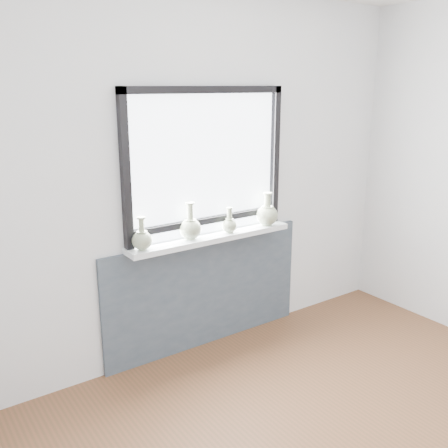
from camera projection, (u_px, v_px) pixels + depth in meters
back_wall at (204, 179)px, 3.61m from camera, size 3.60×0.02×2.60m
apron_panel at (207, 291)px, 3.82m from camera, size 1.70×0.03×0.86m
windowsill at (212, 238)px, 3.64m from camera, size 1.32×0.18×0.04m
window at (206, 160)px, 3.54m from camera, size 1.30×0.06×1.05m
vase_a at (142, 239)px, 3.30m from camera, size 0.14×0.14×0.22m
vase_b at (190, 227)px, 3.52m from camera, size 0.16×0.16×0.27m
vase_c at (229, 224)px, 3.68m from camera, size 0.11×0.11×0.19m
vase_d at (267, 214)px, 3.87m from camera, size 0.17×0.17×0.26m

